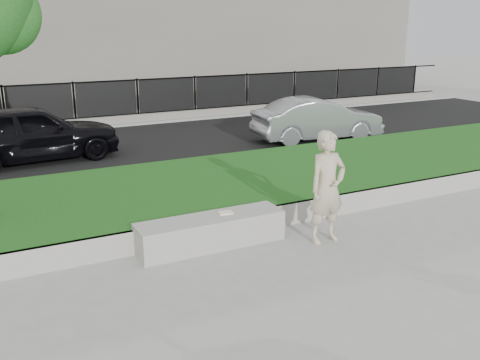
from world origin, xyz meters
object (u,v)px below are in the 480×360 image
book (225,213)px  car_dark (31,133)px  stone_bench (211,231)px  car_silver (317,119)px  man (327,187)px

book → car_dark: car_dark is taller
book → car_dark: (-2.18, 6.99, 0.27)m
stone_bench → car_silver: (6.17, 5.83, 0.44)m
man → car_dark: (-3.68, 7.71, -0.15)m
man → book: (-1.50, 0.72, -0.42)m
car_silver → car_dark: bearing=88.3°
stone_bench → car_dark: bearing=105.1°
book → car_silver: car_silver is taller
car_dark → stone_bench: bearing=-170.3°
stone_bench → man: (1.78, -0.68, 0.68)m
man → car_silver: man is taller
stone_bench → book: size_ratio=10.78×
stone_bench → car_dark: car_dark is taller
stone_bench → car_dark: 7.31m
car_silver → book: bearing=141.3°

